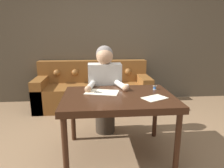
{
  "coord_description": "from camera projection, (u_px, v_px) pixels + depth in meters",
  "views": [
    {
      "loc": [
        -0.29,
        -2.0,
        1.4
      ],
      "look_at": [
        -0.09,
        0.24,
        0.83
      ],
      "focal_mm": 32.0,
      "sensor_mm": 36.0,
      "label": 1
    }
  ],
  "objects": [
    {
      "name": "ground_plane",
      "position": [
        122.0,
        158.0,
        2.3
      ],
      "size": [
        16.0,
        16.0,
        0.0
      ],
      "primitive_type": "plane",
      "color": "#846647"
    },
    {
      "name": "dining_table",
      "position": [
        118.0,
        102.0,
        2.24
      ],
      "size": [
        1.23,
        0.87,
        0.73
      ],
      "color": "#381E11",
      "rests_on": "ground_plane"
    },
    {
      "name": "couch",
      "position": [
        93.0,
        90.0,
        3.92
      ],
      "size": [
        2.15,
        0.81,
        0.87
      ],
      "color": "brown",
      "rests_on": "ground_plane"
    },
    {
      "name": "pattern_paper_offcut",
      "position": [
        155.0,
        98.0,
        2.13
      ],
      "size": [
        0.3,
        0.26,
        0.0
      ],
      "color": "beige",
      "rests_on": "dining_table"
    },
    {
      "name": "wall_back",
      "position": [
        108.0,
        38.0,
        4.09
      ],
      "size": [
        8.0,
        0.06,
        2.6
      ],
      "color": "brown",
      "rests_on": "ground_plane"
    },
    {
      "name": "pattern_paper_main",
      "position": [
        102.0,
        92.0,
        2.34
      ],
      "size": [
        0.43,
        0.33,
        0.0
      ],
      "color": "beige",
      "rests_on": "dining_table"
    },
    {
      "name": "person",
      "position": [
        105.0,
        89.0,
        2.78
      ],
      "size": [
        0.53,
        0.59,
        1.24
      ],
      "color": "#33281E",
      "rests_on": "ground_plane"
    },
    {
      "name": "scissors",
      "position": [
        100.0,
        93.0,
        2.32
      ],
      "size": [
        0.21,
        0.15,
        0.01
      ],
      "color": "silver",
      "rests_on": "dining_table"
    },
    {
      "name": "thread_spool",
      "position": [
        155.0,
        88.0,
        2.46
      ],
      "size": [
        0.04,
        0.04,
        0.05
      ],
      "color": "#3366B2",
      "rests_on": "dining_table"
    }
  ]
}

